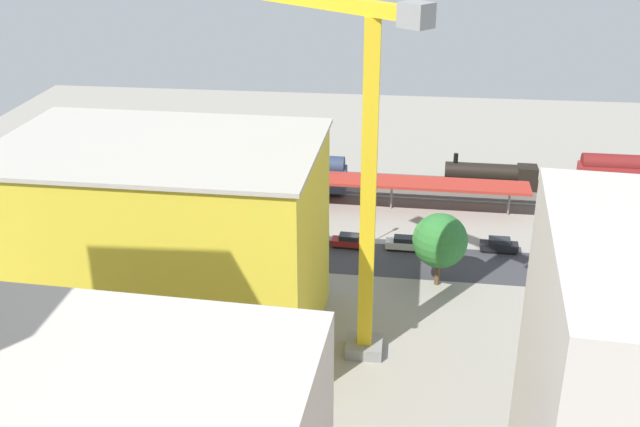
{
  "coord_description": "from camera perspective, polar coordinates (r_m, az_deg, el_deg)",
  "views": [
    {
      "loc": [
        -5.23,
        88.56,
        43.43
      ],
      "look_at": [
        5.24,
        -0.06,
        4.23
      ],
      "focal_mm": 42.72,
      "sensor_mm": 36.0,
      "label": 1
    }
  ],
  "objects": [
    {
      "name": "construction_building",
      "position": [
        77.23,
        -11.49,
        -2.3
      ],
      "size": [
        30.66,
        21.18,
        20.36
      ],
      "primitive_type": "cube",
      "rotation": [
        0.0,
        0.0,
        -0.02
      ],
      "color": "yellow",
      "rests_on": "ground"
    },
    {
      "name": "parked_car_3",
      "position": [
        98.04,
        2.2,
        -2.1
      ],
      "size": [
        4.62,
        2.09,
        1.74
      ],
      "color": "black",
      "rests_on": "ground"
    },
    {
      "name": "ground_plane",
      "position": [
        98.78,
        3.02,
        -2.41
      ],
      "size": [
        151.46,
        151.46,
        0.0
      ],
      "primitive_type": "plane",
      "color": "gray",
      "rests_on": "ground"
    },
    {
      "name": "street_tree_2",
      "position": [
        87.95,
        8.89,
        -1.97
      ],
      "size": [
        6.03,
        6.03,
        8.77
      ],
      "color": "brown",
      "rests_on": "ground"
    },
    {
      "name": "parked_car_2",
      "position": [
        97.84,
        6.33,
        -2.28
      ],
      "size": [
        4.82,
        1.88,
        1.79
      ],
      "color": "black",
      "rests_on": "ground"
    },
    {
      "name": "box_truck_0",
      "position": [
        93.6,
        -5.66,
        -2.96
      ],
      "size": [
        8.71,
        2.78,
        3.18
      ],
      "color": "black",
      "rests_on": "ground"
    },
    {
      "name": "passenger_coach",
      "position": [
        123.54,
        22.65,
        2.79
      ],
      "size": [
        17.08,
        3.26,
        5.96
      ],
      "color": "black",
      "rests_on": "ground"
    },
    {
      "name": "street_asphalt",
      "position": [
        95.53,
        2.87,
        -3.36
      ],
      "size": [
        94.85,
        11.3,
        0.01
      ],
      "primitive_type": "cube",
      "rotation": [
        0.0,
        0.0,
        -0.02
      ],
      "color": "#38383D",
      "rests_on": "ground"
    },
    {
      "name": "locomotive",
      "position": [
        119.85,
        13.02,
        2.77
      ],
      "size": [
        15.39,
        3.16,
        5.12
      ],
      "color": "black",
      "rests_on": "ground"
    },
    {
      "name": "parked_car_4",
      "position": [
        99.31,
        -0.64,
        -1.73
      ],
      "size": [
        4.51,
        1.94,
        1.73
      ],
      "color": "black",
      "rests_on": "ground"
    },
    {
      "name": "platform_canopy_near",
      "position": [
        109.29,
        1.1,
        2.6
      ],
      "size": [
        55.08,
        6.16,
        4.31
      ],
      "color": "#A82D23",
      "rests_on": "ground"
    },
    {
      "name": "parked_car_0",
      "position": [
        99.38,
        13.26,
        -2.36
      ],
      "size": [
        4.81,
        1.86,
        1.86
      ],
      "color": "black",
      "rests_on": "ground"
    },
    {
      "name": "construction_roof_slab",
      "position": [
        73.36,
        -12.14,
        5.01
      ],
      "size": [
        31.27,
        21.79,
        0.4
      ],
      "primitive_type": "cube",
      "rotation": [
        0.0,
        0.0,
        -0.02
      ],
      "color": "#B7B2A8",
      "rests_on": "construction_building"
    },
    {
      "name": "track_rails",
      "position": [
        117.11,
        3.71,
        1.99
      ],
      "size": [
        94.64,
        9.52,
        0.12
      ],
      "color": "#9E9EA8",
      "rests_on": "ground"
    },
    {
      "name": "street_tree_3",
      "position": [
        92.97,
        -11.47,
        -1.29
      ],
      "size": [
        5.92,
        5.92,
        7.85
      ],
      "color": "brown",
      "rests_on": "ground"
    },
    {
      "name": "traffic_light",
      "position": [
        97.49,
        3.75,
        0.25
      ],
      "size": [
        0.5,
        0.36,
        7.16
      ],
      "color": "#333333",
      "rests_on": "ground"
    },
    {
      "name": "parked_car_1",
      "position": [
        98.53,
        9.46,
        -2.32
      ],
      "size": [
        4.2,
        1.94,
        1.65
      ],
      "color": "black",
      "rests_on": "ground"
    },
    {
      "name": "street_tree_0",
      "position": [
        95.49,
        -16.22,
        -1.29
      ],
      "size": [
        5.41,
        5.41,
        7.32
      ],
      "color": "brown",
      "rests_on": "ground"
    },
    {
      "name": "street_tree_1",
      "position": [
        87.92,
        8.99,
        -2.02
      ],
      "size": [
        6.32,
        6.32,
        8.86
      ],
      "color": "brown",
      "rests_on": "ground"
    },
    {
      "name": "freight_coach_far",
      "position": [
        114.54,
        -2.23,
        3.1
      ],
      "size": [
        17.0,
        3.34,
        5.98
      ],
      "color": "black",
      "rests_on": "ground"
    },
    {
      "name": "box_truck_1",
      "position": [
        95.2,
        -7.77,
        -2.47
      ],
      "size": [
        9.5,
        2.98,
        3.65
      ],
      "color": "black",
      "rests_on": "ground"
    },
    {
      "name": "parked_car_5",
      "position": [
        99.74,
        -4.47,
        -1.72
      ],
      "size": [
        4.82,
        2.07,
        1.61
      ],
      "color": "black",
      "rests_on": "ground"
    },
    {
      "name": "tower_crane",
      "position": [
        69.39,
        3.07,
        3.69
      ],
      "size": [
        17.48,
        14.4,
        34.67
      ],
      "color": "gray",
      "rests_on": "ground"
    },
    {
      "name": "rail_bed",
      "position": [
        117.17,
        3.7,
        1.9
      ],
      "size": [
        94.97,
        15.96,
        0.01
      ],
      "primitive_type": "cube",
      "rotation": [
        0.0,
        0.0,
        -0.02
      ],
      "color": "#5B544C",
      "rests_on": "ground"
    }
  ]
}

